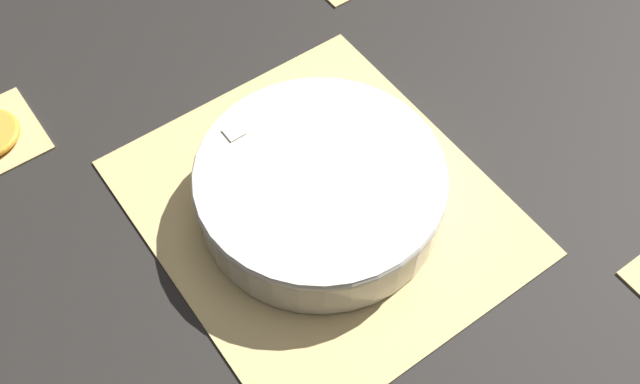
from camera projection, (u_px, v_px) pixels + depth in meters
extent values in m
plane|color=black|center=(320.00, 207.00, 0.91)|extent=(6.00, 6.00, 0.00)
cube|color=#D6B775|center=(320.00, 206.00, 0.91)|extent=(0.44, 0.39, 0.01)
cube|color=brown|center=(242.00, 114.00, 0.99)|extent=(0.01, 0.38, 0.00)
cube|color=brown|center=(260.00, 135.00, 0.97)|extent=(0.01, 0.38, 0.00)
cube|color=brown|center=(279.00, 158.00, 0.95)|extent=(0.01, 0.38, 0.00)
cube|color=brown|center=(299.00, 181.00, 0.93)|extent=(0.01, 0.38, 0.00)
cube|color=brown|center=(320.00, 205.00, 0.91)|extent=(0.01, 0.38, 0.00)
cube|color=brown|center=(342.00, 231.00, 0.89)|extent=(0.01, 0.38, 0.00)
cube|color=brown|center=(365.00, 257.00, 0.87)|extent=(0.01, 0.38, 0.00)
cube|color=brown|center=(389.00, 285.00, 0.85)|extent=(0.01, 0.38, 0.00)
cube|color=brown|center=(414.00, 315.00, 0.83)|extent=(0.01, 0.38, 0.00)
cube|color=brown|center=(0.00, 156.00, 0.95)|extent=(0.00, 0.12, 0.00)
cylinder|color=silver|center=(320.00, 189.00, 0.88)|extent=(0.29, 0.29, 0.07)
torus|color=silver|center=(320.00, 175.00, 0.85)|extent=(0.30, 0.30, 0.01)
cylinder|color=beige|center=(291.00, 157.00, 0.91)|extent=(0.03, 0.03, 0.01)
cylinder|color=beige|center=(286.00, 119.00, 0.90)|extent=(0.03, 0.03, 0.01)
cylinder|color=beige|center=(366.00, 160.00, 0.92)|extent=(0.03, 0.03, 0.01)
cylinder|color=beige|center=(315.00, 237.00, 0.83)|extent=(0.03, 0.03, 0.01)
cylinder|color=beige|center=(345.00, 152.00, 0.90)|extent=(0.03, 0.03, 0.01)
cylinder|color=beige|center=(267.00, 258.00, 0.82)|extent=(0.03, 0.03, 0.01)
cube|color=#EFEACC|center=(292.00, 187.00, 0.88)|extent=(0.03, 0.03, 0.03)
cube|color=#EFEACC|center=(259.00, 235.00, 0.84)|extent=(0.02, 0.02, 0.02)
cube|color=#EFEACC|center=(347.00, 222.00, 0.86)|extent=(0.03, 0.03, 0.03)
cube|color=#EFEACC|center=(235.00, 137.00, 0.89)|extent=(0.02, 0.02, 0.02)
cube|color=#EFEACC|center=(357.00, 222.00, 0.83)|extent=(0.02, 0.02, 0.02)
cube|color=#EFEACC|center=(366.00, 253.00, 0.82)|extent=(0.02, 0.02, 0.02)
cube|color=#EFEACC|center=(252.00, 179.00, 0.91)|extent=(0.03, 0.03, 0.03)
ellipsoid|color=#F9A338|center=(411.00, 186.00, 0.88)|extent=(0.03, 0.01, 0.01)
ellipsoid|color=#F9A338|center=(326.00, 149.00, 0.94)|extent=(0.04, 0.02, 0.02)
ellipsoid|color=#F9A338|center=(222.00, 171.00, 0.88)|extent=(0.03, 0.02, 0.02)
ellipsoid|color=#F9A338|center=(320.00, 219.00, 0.86)|extent=(0.03, 0.02, 0.02)
ellipsoid|color=#F9A338|center=(286.00, 130.00, 0.94)|extent=(0.03, 0.01, 0.01)
ellipsoid|color=#F9A338|center=(298.00, 261.00, 0.81)|extent=(0.03, 0.02, 0.01)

